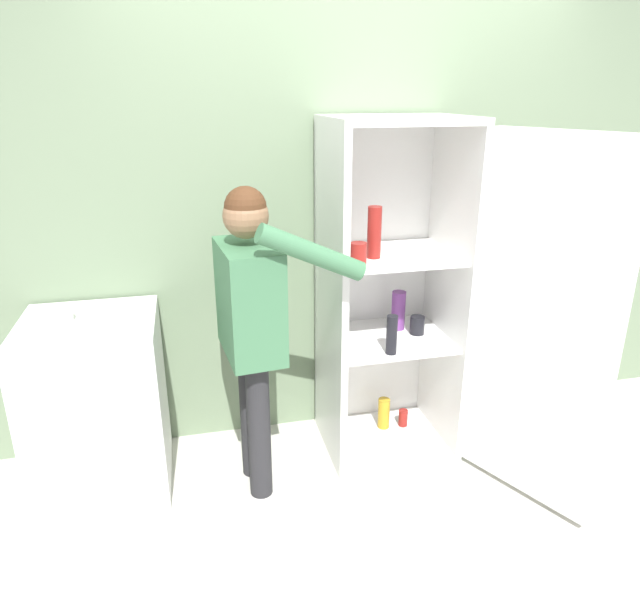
# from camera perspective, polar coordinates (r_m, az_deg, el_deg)

# --- Properties ---
(ground_plane) EXTENTS (12.00, 12.00, 0.00)m
(ground_plane) POSITION_cam_1_polar(r_m,az_deg,el_deg) (2.94, 7.81, -21.33)
(ground_plane) COLOR beige
(wall_back) EXTENTS (7.00, 0.06, 2.55)m
(wall_back) POSITION_cam_1_polar(r_m,az_deg,el_deg) (3.21, 2.62, 8.16)
(wall_back) COLOR gray
(wall_back) RESTS_ON ground_plane
(refrigerator) EXTENTS (1.03, 1.21, 1.81)m
(refrigerator) POSITION_cam_1_polar(r_m,az_deg,el_deg) (3.00, 9.95, -0.37)
(refrigerator) COLOR white
(refrigerator) RESTS_ON ground_plane
(person) EXTENTS (0.64, 0.58, 1.53)m
(person) POSITION_cam_1_polar(r_m,az_deg,el_deg) (2.67, -6.84, -1.41)
(person) COLOR #262628
(person) RESTS_ON ground_plane
(counter) EXTENTS (0.63, 0.61, 0.90)m
(counter) POSITION_cam_1_polar(r_m,az_deg,el_deg) (3.09, -21.27, -10.16)
(counter) COLOR white
(counter) RESTS_ON ground_plane
(bowl) EXTENTS (0.17, 0.17, 0.06)m
(bowl) POSITION_cam_1_polar(r_m,az_deg,el_deg) (2.93, -25.11, -1.94)
(bowl) COLOR white
(bowl) RESTS_ON counter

